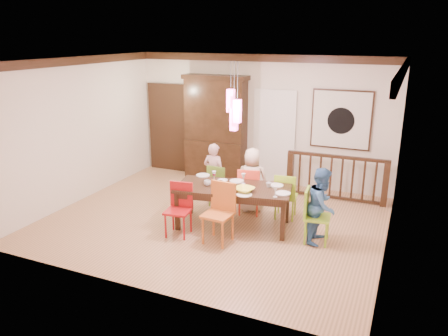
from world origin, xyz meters
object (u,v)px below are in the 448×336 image
at_px(china_hutch, 216,128).
at_px(person_end_right, 322,205).
at_px(chair_far_left, 220,182).
at_px(chair_end_right, 318,213).
at_px(balustrade, 336,177).
at_px(person_far_mid, 252,180).
at_px(person_far_left, 214,174).
at_px(dining_table, 233,191).

distance_m(china_hutch, person_end_right, 3.87).
xyz_separation_m(chair_far_left, chair_end_right, (2.13, -0.86, 0.03)).
bearing_deg(balustrade, person_far_mid, -138.98).
relative_size(china_hutch, balustrade, 1.18).
xyz_separation_m(chair_end_right, person_end_right, (0.05, 0.06, 0.11)).
bearing_deg(chair_end_right, china_hutch, 44.72).
bearing_deg(person_far_left, person_far_mid, 178.65).
height_order(person_far_left, person_end_right, person_end_right).
distance_m(dining_table, balustrade, 2.52).
distance_m(person_far_mid, person_end_right, 1.69).
bearing_deg(dining_table, person_far_left, 121.11).
xyz_separation_m(chair_end_right, person_far_mid, (-1.45, 0.84, 0.11)).
bearing_deg(balustrade, dining_table, -126.16).
relative_size(dining_table, person_far_left, 1.70).
height_order(chair_far_left, person_far_mid, person_far_mid).
distance_m(dining_table, chair_far_left, 1.05).
relative_size(person_far_left, person_far_mid, 0.99).
height_order(dining_table, chair_end_right, chair_end_right).
bearing_deg(chair_far_left, person_far_mid, -177.60).
bearing_deg(chair_far_left, china_hutch, -58.37).
height_order(chair_end_right, balustrade, balustrade).
relative_size(chair_end_right, person_far_left, 0.73).
height_order(balustrade, person_far_left, person_far_left).
height_order(china_hutch, person_far_mid, china_hutch).
height_order(dining_table, chair_far_left, chair_far_left).
xyz_separation_m(dining_table, balustrade, (1.45, 2.06, -0.16)).
bearing_deg(china_hutch, person_far_left, -66.74).
relative_size(china_hutch, person_far_mid, 1.93).
distance_m(dining_table, person_far_left, 1.19).
relative_size(chair_far_left, china_hutch, 0.35).
distance_m(chair_end_right, balustrade, 2.10).
distance_m(chair_far_left, person_far_left, 0.22).
bearing_deg(person_far_mid, chair_far_left, -20.91).
distance_m(chair_far_left, balustrade, 2.41).
xyz_separation_m(chair_far_left, person_far_left, (-0.16, 0.06, 0.14)).
height_order(china_hutch, person_far_left, china_hutch).
distance_m(chair_far_left, china_hutch, 1.92).
relative_size(chair_end_right, china_hutch, 0.38).
xyz_separation_m(chair_end_right, china_hutch, (-2.95, 2.44, 0.70)).
xyz_separation_m(dining_table, person_far_left, (-0.79, 0.89, -0.03)).
bearing_deg(person_far_left, china_hutch, -62.31).
xyz_separation_m(china_hutch, balustrade, (2.89, -0.35, -0.72)).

